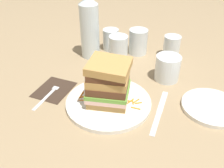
% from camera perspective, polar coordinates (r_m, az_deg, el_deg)
% --- Properties ---
extents(ground_plane, '(3.00, 3.00, 0.00)m').
position_cam_1_polar(ground_plane, '(0.74, 0.44, -4.04)').
color(ground_plane, '#9E8460').
extents(main_plate, '(0.25, 0.25, 0.01)m').
position_cam_1_polar(main_plate, '(0.73, -0.80, -4.27)').
color(main_plate, white).
rests_on(main_plate, ground_plane).
extents(sandwich, '(0.13, 0.13, 0.13)m').
position_cam_1_polar(sandwich, '(0.68, -0.82, 0.29)').
color(sandwich, tan).
rests_on(sandwich, main_plate).
extents(carrot_shred_0, '(0.02, 0.02, 0.00)m').
position_cam_1_polar(carrot_shred_0, '(0.74, -6.95, -2.98)').
color(carrot_shred_0, orange).
rests_on(carrot_shred_0, main_plate).
extents(carrot_shred_1, '(0.01, 0.02, 0.00)m').
position_cam_1_polar(carrot_shred_1, '(0.74, -5.55, -2.99)').
color(carrot_shred_1, orange).
rests_on(carrot_shred_1, main_plate).
extents(carrot_shred_2, '(0.02, 0.01, 0.00)m').
position_cam_1_polar(carrot_shred_2, '(0.73, -7.09, -3.74)').
color(carrot_shred_2, orange).
rests_on(carrot_shred_2, main_plate).
extents(carrot_shred_3, '(0.01, 0.03, 0.00)m').
position_cam_1_polar(carrot_shred_3, '(0.75, -7.08, -2.48)').
color(carrot_shred_3, orange).
rests_on(carrot_shred_3, main_plate).
extents(carrot_shred_4, '(0.02, 0.03, 0.00)m').
position_cam_1_polar(carrot_shred_4, '(0.75, -5.80, -2.27)').
color(carrot_shred_4, orange).
rests_on(carrot_shred_4, main_plate).
extents(carrot_shred_5, '(0.02, 0.03, 0.00)m').
position_cam_1_polar(carrot_shred_5, '(0.72, 4.19, -4.20)').
color(carrot_shred_5, orange).
rests_on(carrot_shred_5, main_plate).
extents(carrot_shred_6, '(0.02, 0.01, 0.00)m').
position_cam_1_polar(carrot_shred_6, '(0.72, 4.16, -3.83)').
color(carrot_shred_6, orange).
rests_on(carrot_shred_6, main_plate).
extents(carrot_shred_7, '(0.02, 0.03, 0.00)m').
position_cam_1_polar(carrot_shred_7, '(0.72, 5.58, -3.94)').
color(carrot_shred_7, orange).
rests_on(carrot_shred_7, main_plate).
extents(carrot_shred_8, '(0.01, 0.02, 0.00)m').
position_cam_1_polar(carrot_shred_8, '(0.72, 4.83, -4.18)').
color(carrot_shred_8, orange).
rests_on(carrot_shred_8, main_plate).
extents(carrot_shred_9, '(0.02, 0.01, 0.00)m').
position_cam_1_polar(carrot_shred_9, '(0.71, 6.07, -4.52)').
color(carrot_shred_9, orange).
rests_on(carrot_shred_9, main_plate).
extents(carrot_shred_10, '(0.03, 0.00, 0.00)m').
position_cam_1_polar(carrot_shred_10, '(0.70, 5.52, -5.58)').
color(carrot_shred_10, orange).
rests_on(carrot_shred_10, main_plate).
extents(napkin_dark, '(0.11, 0.13, 0.00)m').
position_cam_1_polar(napkin_dark, '(0.81, -13.26, -1.22)').
color(napkin_dark, '#38281E').
rests_on(napkin_dark, ground_plane).
extents(fork, '(0.02, 0.17, 0.00)m').
position_cam_1_polar(fork, '(0.79, -14.16, -1.91)').
color(fork, silver).
rests_on(fork, napkin_dark).
extents(knife, '(0.02, 0.20, 0.00)m').
position_cam_1_polar(knife, '(0.71, 10.83, -6.57)').
color(knife, silver).
rests_on(knife, ground_plane).
extents(juice_glass, '(0.08, 0.08, 0.09)m').
position_cam_1_polar(juice_glass, '(0.84, 12.71, 3.46)').
color(juice_glass, white).
rests_on(juice_glass, ground_plane).
extents(water_bottle, '(0.07, 0.07, 0.27)m').
position_cam_1_polar(water_bottle, '(0.94, -5.23, 13.02)').
color(water_bottle, silver).
rests_on(water_bottle, ground_plane).
extents(empty_tumbler_0, '(0.07, 0.07, 0.10)m').
position_cam_1_polar(empty_tumbler_0, '(0.93, 1.48, 8.23)').
color(empty_tumbler_0, silver).
rests_on(empty_tumbler_0, ground_plane).
extents(empty_tumbler_1, '(0.06, 0.06, 0.09)m').
position_cam_1_polar(empty_tumbler_1, '(0.99, 13.63, 8.41)').
color(empty_tumbler_1, silver).
rests_on(empty_tumbler_1, ground_plane).
extents(empty_tumbler_2, '(0.07, 0.07, 0.10)m').
position_cam_1_polar(empty_tumbler_2, '(0.99, 6.07, 9.75)').
color(empty_tumbler_2, silver).
rests_on(empty_tumbler_2, ground_plane).
extents(empty_tumbler_3, '(0.06, 0.06, 0.09)m').
position_cam_1_polar(empty_tumbler_3, '(1.02, -0.29, 10.28)').
color(empty_tumbler_3, silver).
rests_on(empty_tumbler_3, ground_plane).
extents(side_plate, '(0.17, 0.17, 0.01)m').
position_cam_1_polar(side_plate, '(0.77, 22.12, -4.93)').
color(side_plate, white).
rests_on(side_plate, ground_plane).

